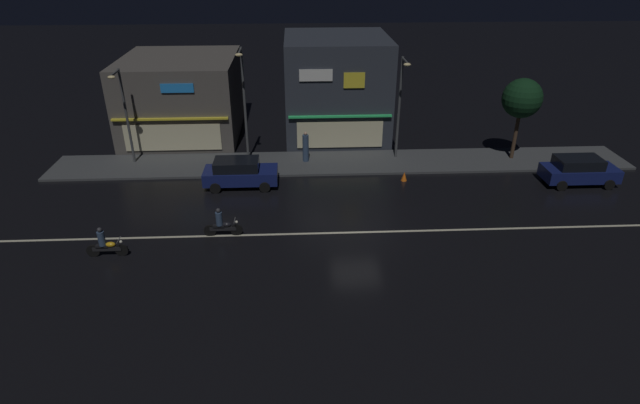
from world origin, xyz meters
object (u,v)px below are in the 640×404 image
(streetlamp_east, at_px, (400,100))
(parked_car_near_kerb, at_px, (579,170))
(streetlamp_mid, at_px, (244,97))
(motorcycle_following, at_px, (222,224))
(parked_car_trailing, at_px, (240,172))
(traffic_cone, at_px, (404,176))
(pedestrian_on_sidewalk, at_px, (306,148))
(streetlamp_west, at_px, (124,109))
(motorcycle_lead, at_px, (105,244))

(streetlamp_east, distance_m, parked_car_near_kerb, 11.41)
(streetlamp_mid, xyz_separation_m, motorcycle_following, (-0.57, -9.29, -3.75))
(streetlamp_mid, relative_size, streetlamp_east, 1.10)
(parked_car_trailing, bearing_deg, traffic_cone, 1.58)
(pedestrian_on_sidewalk, height_order, parked_car_near_kerb, pedestrian_on_sidewalk)
(streetlamp_west, height_order, streetlamp_east, streetlamp_east)
(streetlamp_east, bearing_deg, traffic_cone, -91.97)
(streetlamp_west, bearing_deg, streetlamp_mid, 0.91)
(streetlamp_west, height_order, parked_car_near_kerb, streetlamp_west)
(parked_car_trailing, bearing_deg, motorcycle_lead, -127.18)
(parked_car_near_kerb, bearing_deg, streetlamp_west, -8.62)
(streetlamp_east, relative_size, parked_car_near_kerb, 1.53)
(parked_car_near_kerb, xyz_separation_m, motorcycle_following, (-20.49, -5.04, -0.24))
(parked_car_near_kerb, distance_m, parked_car_trailing, 20.11)
(streetlamp_mid, bearing_deg, streetlamp_west, -179.09)
(streetlamp_east, relative_size, traffic_cone, 11.93)
(streetlamp_east, height_order, motorcycle_following, streetlamp_east)
(parked_car_near_kerb, relative_size, motorcycle_following, 2.26)
(streetlamp_mid, xyz_separation_m, parked_car_near_kerb, (19.92, -4.26, -3.51))
(streetlamp_west, height_order, traffic_cone, streetlamp_west)
(pedestrian_on_sidewalk, bearing_deg, streetlamp_east, -73.18)
(streetlamp_west, xyz_separation_m, streetlamp_east, (17.16, 0.02, 0.28))
(streetlamp_east, distance_m, parked_car_trailing, 11.03)
(parked_car_near_kerb, relative_size, parked_car_trailing, 1.00)
(pedestrian_on_sidewalk, distance_m, motorcycle_following, 10.02)
(streetlamp_mid, bearing_deg, motorcycle_following, -93.53)
(parked_car_trailing, height_order, motorcycle_following, parked_car_trailing)
(streetlamp_west, distance_m, streetlamp_east, 17.16)
(pedestrian_on_sidewalk, height_order, traffic_cone, pedestrian_on_sidewalk)
(streetlamp_west, xyz_separation_m, parked_car_trailing, (7.20, -3.49, -2.90))
(pedestrian_on_sidewalk, bearing_deg, streetlamp_mid, 100.89)
(streetlamp_east, bearing_deg, motorcycle_following, -138.38)
(streetlamp_west, xyz_separation_m, motorcycle_following, (6.81, -9.18, -3.13))
(streetlamp_east, bearing_deg, motorcycle_lead, -145.13)
(motorcycle_lead, bearing_deg, streetlamp_mid, -124.35)
(parked_car_trailing, bearing_deg, streetlamp_mid, 87.15)
(pedestrian_on_sidewalk, height_order, motorcycle_following, pedestrian_on_sidewalk)
(streetlamp_west, relative_size, parked_car_trailing, 1.40)
(parked_car_near_kerb, bearing_deg, streetlamp_east, -22.32)
(streetlamp_mid, height_order, motorcycle_lead, streetlamp_mid)
(streetlamp_west, distance_m, traffic_cone, 17.70)
(streetlamp_mid, bearing_deg, motorcycle_lead, -117.65)
(pedestrian_on_sidewalk, distance_m, parked_car_near_kerb, 16.62)
(parked_car_near_kerb, height_order, traffic_cone, parked_car_near_kerb)
(parked_car_trailing, bearing_deg, pedestrian_on_sidewalk, 40.06)
(streetlamp_east, relative_size, motorcycle_following, 3.45)
(parked_car_trailing, distance_m, motorcycle_following, 5.71)
(streetlamp_east, relative_size, pedestrian_on_sidewalk, 3.30)
(streetlamp_mid, distance_m, parked_car_near_kerb, 20.67)
(streetlamp_west, bearing_deg, traffic_cone, -10.68)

